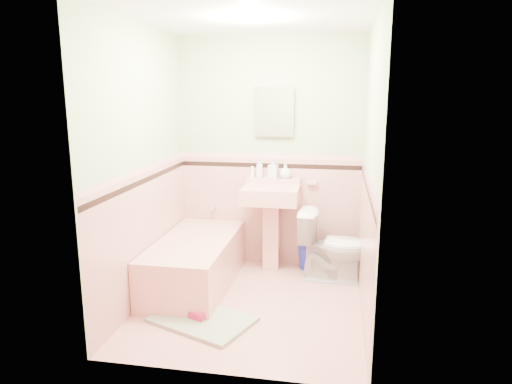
% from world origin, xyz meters
% --- Properties ---
extents(floor, '(2.20, 2.20, 0.00)m').
position_xyz_m(floor, '(0.00, 0.00, 0.00)').
color(floor, '#E39C94').
rests_on(floor, ground).
extents(ceiling, '(2.20, 2.20, 0.00)m').
position_xyz_m(ceiling, '(0.00, 0.00, 2.50)').
color(ceiling, white).
rests_on(ceiling, ground).
extents(wall_back, '(2.50, 0.00, 2.50)m').
position_xyz_m(wall_back, '(0.00, 1.10, 1.25)').
color(wall_back, beige).
rests_on(wall_back, ground).
extents(wall_front, '(2.50, 0.00, 2.50)m').
position_xyz_m(wall_front, '(0.00, -1.10, 1.25)').
color(wall_front, beige).
rests_on(wall_front, ground).
extents(wall_left, '(0.00, 2.50, 2.50)m').
position_xyz_m(wall_left, '(-1.00, 0.00, 1.25)').
color(wall_left, beige).
rests_on(wall_left, ground).
extents(wall_right, '(0.00, 2.50, 2.50)m').
position_xyz_m(wall_right, '(1.00, 0.00, 1.25)').
color(wall_right, beige).
rests_on(wall_right, ground).
extents(wainscot_back, '(2.00, 0.00, 2.00)m').
position_xyz_m(wainscot_back, '(0.00, 1.09, 0.60)').
color(wainscot_back, '#E5A19A').
rests_on(wainscot_back, ground).
extents(wainscot_front, '(2.00, 0.00, 2.00)m').
position_xyz_m(wainscot_front, '(0.00, -1.09, 0.60)').
color(wainscot_front, '#E5A19A').
rests_on(wainscot_front, ground).
extents(wainscot_left, '(0.00, 2.20, 2.20)m').
position_xyz_m(wainscot_left, '(-0.99, 0.00, 0.60)').
color(wainscot_left, '#E5A19A').
rests_on(wainscot_left, ground).
extents(wainscot_right, '(0.00, 2.20, 2.20)m').
position_xyz_m(wainscot_right, '(0.99, 0.00, 0.60)').
color(wainscot_right, '#E5A19A').
rests_on(wainscot_right, ground).
extents(accent_back, '(2.00, 0.00, 2.00)m').
position_xyz_m(accent_back, '(0.00, 1.08, 1.12)').
color(accent_back, black).
rests_on(accent_back, ground).
extents(accent_front, '(2.00, 0.00, 2.00)m').
position_xyz_m(accent_front, '(0.00, -1.08, 1.12)').
color(accent_front, black).
rests_on(accent_front, ground).
extents(accent_left, '(0.00, 2.20, 2.20)m').
position_xyz_m(accent_left, '(-0.98, 0.00, 1.12)').
color(accent_left, black).
rests_on(accent_left, ground).
extents(accent_right, '(0.00, 2.20, 2.20)m').
position_xyz_m(accent_right, '(0.98, 0.00, 1.12)').
color(accent_right, black).
rests_on(accent_right, ground).
extents(cap_back, '(2.00, 0.00, 2.00)m').
position_xyz_m(cap_back, '(0.00, 1.08, 1.22)').
color(cap_back, pink).
rests_on(cap_back, ground).
extents(cap_front, '(2.00, 0.00, 2.00)m').
position_xyz_m(cap_front, '(0.00, -1.08, 1.22)').
color(cap_front, pink).
rests_on(cap_front, ground).
extents(cap_left, '(0.00, 2.20, 2.20)m').
position_xyz_m(cap_left, '(-0.98, 0.00, 1.22)').
color(cap_left, pink).
rests_on(cap_left, ground).
extents(cap_right, '(0.00, 2.20, 2.20)m').
position_xyz_m(cap_right, '(0.98, 0.00, 1.22)').
color(cap_right, pink).
rests_on(cap_right, ground).
extents(bathtub, '(0.70, 1.50, 0.45)m').
position_xyz_m(bathtub, '(-0.63, 0.33, 0.23)').
color(bathtub, '#DE968F').
rests_on(bathtub, floor).
extents(tub_faucet, '(0.04, 0.12, 0.04)m').
position_xyz_m(tub_faucet, '(-0.63, 1.05, 0.63)').
color(tub_faucet, silver).
rests_on(tub_faucet, wall_back).
extents(sink, '(0.59, 0.49, 0.93)m').
position_xyz_m(sink, '(0.05, 0.86, 0.46)').
color(sink, '#DE968F').
rests_on(sink, floor).
extents(sink_faucet, '(0.02, 0.02, 0.10)m').
position_xyz_m(sink_faucet, '(0.05, 1.00, 0.95)').
color(sink_faucet, silver).
rests_on(sink_faucet, sink).
extents(medicine_cabinet, '(0.35, 0.04, 0.44)m').
position_xyz_m(medicine_cabinet, '(0.05, 1.07, 1.70)').
color(medicine_cabinet, white).
rests_on(medicine_cabinet, wall_back).
extents(soap_dish, '(0.11, 0.06, 0.04)m').
position_xyz_m(soap_dish, '(0.47, 1.06, 0.95)').
color(soap_dish, '#DE968F').
rests_on(soap_dish, wall_back).
extents(soap_bottle_left, '(0.09, 0.09, 0.21)m').
position_xyz_m(soap_bottle_left, '(-0.10, 1.04, 1.09)').
color(soap_bottle_left, '#B2B2B2').
rests_on(soap_bottle_left, sink).
extents(soap_bottle_mid, '(0.10, 0.11, 0.21)m').
position_xyz_m(soap_bottle_mid, '(0.05, 1.04, 1.10)').
color(soap_bottle_mid, '#B2B2B2').
rests_on(soap_bottle_mid, sink).
extents(soap_bottle_right, '(0.14, 0.14, 0.16)m').
position_xyz_m(soap_bottle_right, '(0.18, 1.04, 1.07)').
color(soap_bottle_right, '#B2B2B2').
rests_on(soap_bottle_right, sink).
extents(tube, '(0.04, 0.04, 0.12)m').
position_xyz_m(tube, '(-0.18, 1.04, 1.05)').
color(tube, white).
rests_on(tube, sink).
extents(toilet, '(0.75, 0.47, 0.73)m').
position_xyz_m(toilet, '(0.73, 0.71, 0.37)').
color(toilet, white).
rests_on(toilet, floor).
extents(bucket, '(0.32, 0.32, 0.25)m').
position_xyz_m(bucket, '(0.46, 1.00, 0.12)').
color(bucket, '#1B2AB9').
rests_on(bucket, floor).
extents(bath_mat, '(0.96, 0.81, 0.03)m').
position_xyz_m(bath_mat, '(-0.35, -0.40, 0.02)').
color(bath_mat, gray).
rests_on(bath_mat, floor).
extents(shoe, '(0.16, 0.12, 0.06)m').
position_xyz_m(shoe, '(-0.39, -0.42, 0.06)').
color(shoe, '#BF1E59').
rests_on(shoe, bath_mat).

